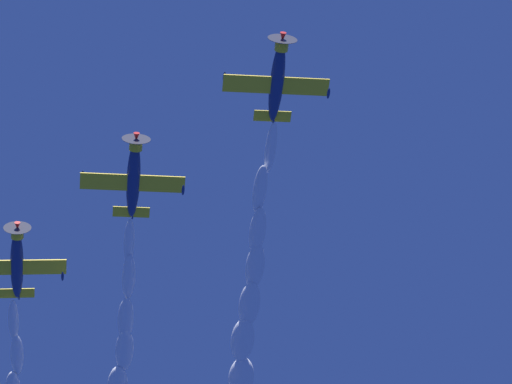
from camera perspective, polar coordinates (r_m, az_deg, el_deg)
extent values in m
ellipsoid|color=navy|center=(89.13, 1.19, 6.25)|extent=(7.64, 3.01, 1.77)
cylinder|color=yellow|center=(87.99, 1.47, 8.33)|extent=(1.35, 1.52, 1.40)
cone|color=red|center=(87.76, 1.53, 8.79)|extent=(0.94, 0.79, 0.68)
cylinder|color=#3F3F47|center=(87.81, 1.51, 8.68)|extent=(0.83, 2.84, 2.94)
cube|color=yellow|center=(89.03, 1.16, 6.08)|extent=(3.58, 9.57, 1.59)
ellipsoid|color=navy|center=(88.86, 4.14, 5.60)|extent=(1.07, 0.52, 0.37)
ellipsoid|color=navy|center=(89.45, -1.81, 6.53)|extent=(1.07, 0.52, 0.37)
cube|color=yellow|center=(90.38, 0.94, 4.33)|extent=(1.73, 3.53, 0.65)
cube|color=navy|center=(90.93, 0.97, 4.41)|extent=(1.36, 0.56, 1.33)
ellipsoid|color=#1E232D|center=(89.45, 1.25, 6.56)|extent=(1.89, 1.23, 0.94)
ellipsoid|color=navy|center=(92.26, -6.97, 0.70)|extent=(7.65, 3.00, 2.16)
cylinder|color=yellow|center=(90.95, -6.83, 2.68)|extent=(1.41, 1.48, 1.43)
cone|color=red|center=(90.68, -6.80, 3.11)|extent=(0.97, 0.77, 0.71)
cylinder|color=#3F3F47|center=(90.74, -6.81, 3.01)|extent=(0.97, 2.75, 2.87)
cube|color=yellow|center=(92.18, -7.00, 0.52)|extent=(3.59, 9.60, 1.43)
ellipsoid|color=navy|center=(91.52, -4.15, 0.11)|extent=(1.08, 0.52, 0.42)
ellipsoid|color=navy|center=(93.07, -9.81, 0.93)|extent=(1.08, 0.52, 0.42)
cube|color=yellow|center=(93.67, -7.09, -1.13)|extent=(1.73, 3.54, 0.62)
cube|color=navy|center=(94.20, -7.02, -1.03)|extent=(1.41, 0.52, 1.40)
ellipsoid|color=#1E232D|center=(92.55, -6.90, 1.00)|extent=(1.92, 1.22, 1.01)
ellipsoid|color=navy|center=(99.51, -13.41, -4.01)|extent=(7.65, 3.09, 1.97)
cylinder|color=yellow|center=(97.81, -13.39, -2.28)|extent=(1.39, 1.56, 1.46)
cone|color=red|center=(97.46, -13.38, -1.90)|extent=(0.96, 0.81, 0.72)
cylinder|color=#3F3F47|center=(97.54, -13.38, -1.99)|extent=(0.91, 2.93, 3.03)
cube|color=yellow|center=(99.48, -13.45, -4.18)|extent=(3.57, 9.52, 2.04)
ellipsoid|color=navy|center=(98.09, -10.92, -4.72)|extent=(1.08, 0.54, 0.40)
cube|color=yellow|center=(101.27, -13.41, -5.60)|extent=(1.72, 3.51, 0.82)
cube|color=navy|center=(101.75, -13.29, -5.48)|extent=(1.39, 0.62, 1.35)
ellipsoid|color=#1E232D|center=(99.72, -13.30, -3.72)|extent=(1.90, 1.27, 1.00)
ellipsoid|color=white|center=(91.25, 0.84, 2.51)|extent=(5.64, 2.18, 1.53)
ellipsoid|color=white|center=(92.97, 0.22, 0.13)|extent=(5.72, 2.44, 1.80)
ellipsoid|color=white|center=(94.76, 0.09, -2.22)|extent=(5.81, 2.71, 2.06)
ellipsoid|color=white|center=(96.77, -0.05, -4.25)|extent=(5.89, 2.98, 2.33)
ellipsoid|color=white|center=(98.70, -0.37, -6.39)|extent=(5.97, 3.24, 2.59)
ellipsoid|color=white|center=(100.87, -0.77, -8.39)|extent=(6.05, 3.51, 2.86)
ellipsoid|color=white|center=(104.12, -0.86, -10.52)|extent=(6.14, 3.78, 3.12)
ellipsoid|color=white|center=(95.37, -7.21, -2.84)|extent=(5.64, 2.18, 1.53)
ellipsoid|color=white|center=(97.20, -7.24, -4.82)|extent=(5.72, 2.44, 1.80)
ellipsoid|color=white|center=(99.67, -7.41, -7.17)|extent=(5.81, 2.71, 2.06)
ellipsoid|color=white|center=(101.72, -7.47, -8.89)|extent=(5.89, 2.98, 2.33)
ellipsoid|color=white|center=(102.95, -13.59, -7.11)|extent=(5.64, 2.18, 1.53)
ellipsoid|color=white|center=(105.00, -13.40, -9.00)|extent=(5.72, 2.44, 1.80)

